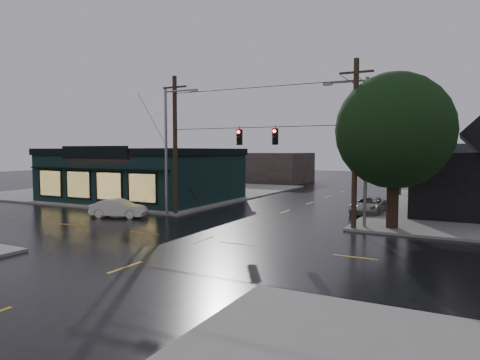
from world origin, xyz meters
The scene contains 15 objects.
ground_plane centered at (0.00, 0.00, 0.00)m, with size 160.00×160.00×0.00m, color black.
sidewalk_nw centered at (-20.00, 20.00, 0.07)m, with size 28.00×28.00×0.15m, color gray.
pizza_shop centered at (-15.00, 12.94, 2.56)m, with size 16.30×12.34×4.90m.
corner_tree centered at (8.53, 7.63, 5.93)m, with size 6.89×6.89×9.25m.
utility_pole_nw centered at (-6.50, 6.50, 0.00)m, with size 2.00×0.32×10.15m, color black, non-canonical shape.
utility_pole_ne centered at (6.50, 6.50, 0.00)m, with size 2.00×0.32×10.15m, color black, non-canonical shape.
utility_pole_far_a centered at (6.50, 28.00, 0.00)m, with size 2.00×0.32×9.65m, color black, non-canonical shape.
utility_pole_far_b centered at (6.50, 48.00, 0.00)m, with size 2.00×0.32×9.15m, color black, non-canonical shape.
utility_pole_far_c centered at (6.50, 68.00, 0.00)m, with size 2.00×0.32×9.15m, color black, non-canonical shape.
span_signal_assembly centered at (0.10, 6.50, 5.70)m, with size 13.00×0.48×1.23m.
streetlight_nw centered at (-6.80, 5.80, 0.00)m, with size 5.40×0.30×9.15m, color gray, non-canonical shape.
streetlight_ne centered at (7.00, 7.20, 0.00)m, with size 5.40×0.30×9.15m, color gray, non-canonical shape.
bg_building_west centered at (-14.00, 40.00, 2.20)m, with size 12.00×10.00×4.40m, color #342A26.
sedan_cream centered at (-9.53, 3.79, 0.65)m, with size 1.39×3.97×1.31m, color silver.
suv_silver centered at (6.00, 13.71, 0.64)m, with size 2.13×4.62×1.28m, color #A09C94.
Camera 1 is at (12.09, -19.13, 4.80)m, focal length 32.00 mm.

